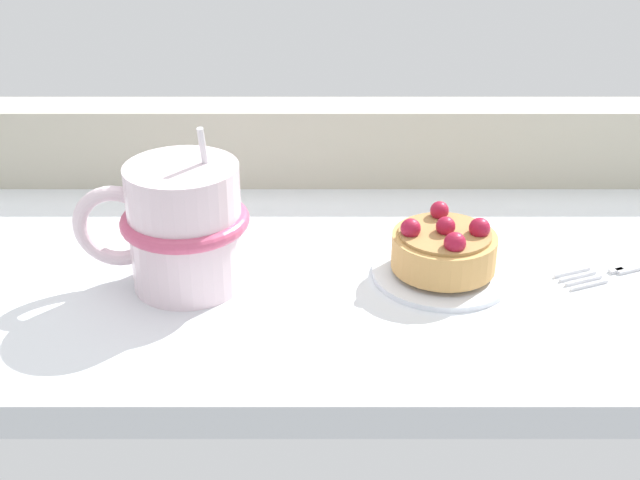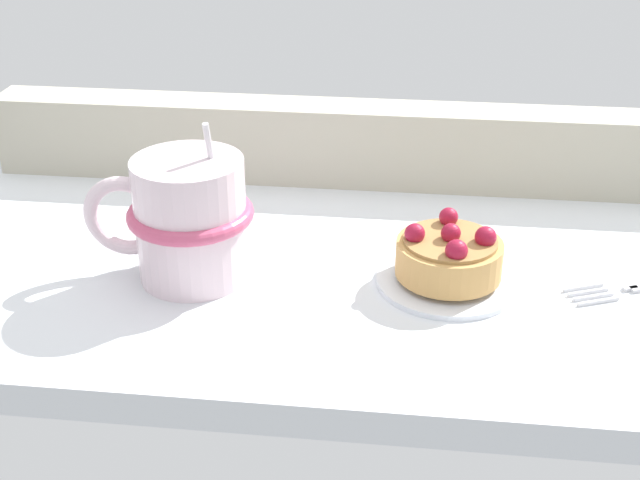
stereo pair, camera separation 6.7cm
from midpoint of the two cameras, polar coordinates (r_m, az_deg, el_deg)
name	(u,v)px [view 1 (the left image)]	position (r cm, az deg, el deg)	size (l,w,h in cm)	color
ground_plane	(350,273)	(71.74, -0.63, -2.29)	(76.69, 39.00, 2.63)	silver
window_rail_back	(346,143)	(84.84, -0.48, 6.49)	(75.15, 5.12, 7.81)	#B2AD99
dessert_plate	(445,272)	(68.72, 5.69, -2.21)	(11.29, 11.29, 0.92)	silver
raspberry_tart	(448,248)	(67.64, 5.78, -0.61)	(8.35, 8.35, 4.37)	tan
coffee_mug	(185,225)	(66.77, -11.89, 0.90)	(13.71, 9.96, 13.01)	silver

